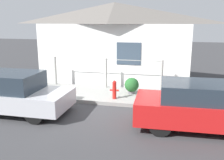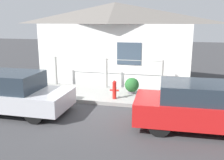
% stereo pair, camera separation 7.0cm
% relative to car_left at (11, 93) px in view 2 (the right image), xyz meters
% --- Properties ---
extents(ground_plane, '(60.00, 60.00, 0.00)m').
position_rel_car_left_xyz_m(ground_plane, '(2.42, 1.33, -0.67)').
color(ground_plane, '#38383A').
extents(sidewalk, '(24.00, 2.16, 0.14)m').
position_rel_car_left_xyz_m(sidewalk, '(2.42, 2.41, -0.61)').
color(sidewalk, gray).
rests_on(sidewalk, ground_plane).
extents(house, '(7.56, 2.23, 3.88)m').
position_rel_car_left_xyz_m(house, '(2.43, 4.92, 2.45)').
color(house, white).
rests_on(house, ground_plane).
extents(fence, '(4.90, 0.10, 1.30)m').
position_rel_car_left_xyz_m(fence, '(2.42, 3.34, 0.17)').
color(fence, '#999993').
rests_on(fence, sidewalk).
extents(car_left, '(3.85, 1.69, 1.36)m').
position_rel_car_left_xyz_m(car_left, '(0.00, 0.00, 0.00)').
color(car_left, '#B7B7BC').
rests_on(car_left, ground_plane).
extents(car_right, '(3.88, 1.73, 1.35)m').
position_rel_car_left_xyz_m(car_right, '(6.07, -0.00, 0.00)').
color(car_right, red).
rests_on(car_right, ground_plane).
extents(fire_hydrant, '(0.34, 0.15, 0.71)m').
position_rel_car_left_xyz_m(fire_hydrant, '(3.14, 1.79, -0.17)').
color(fire_hydrant, red).
rests_on(fire_hydrant, sidewalk).
extents(potted_plant_near_hydrant, '(0.58, 0.58, 0.66)m').
position_rel_car_left_xyz_m(potted_plant_near_hydrant, '(3.67, 2.59, -0.18)').
color(potted_plant_near_hydrant, slate).
rests_on(potted_plant_near_hydrant, sidewalk).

